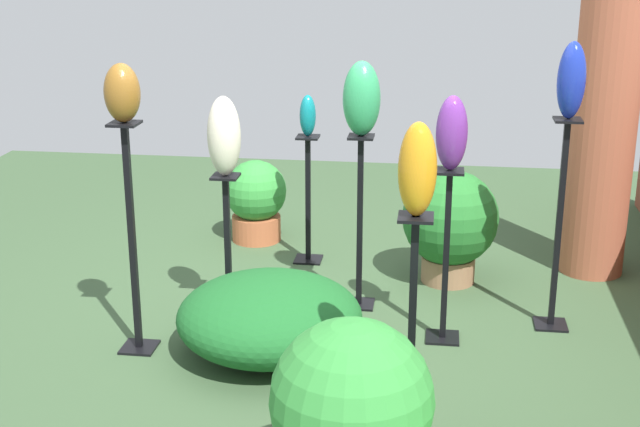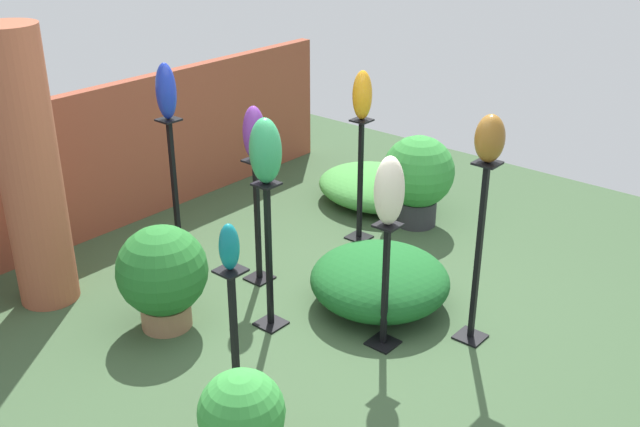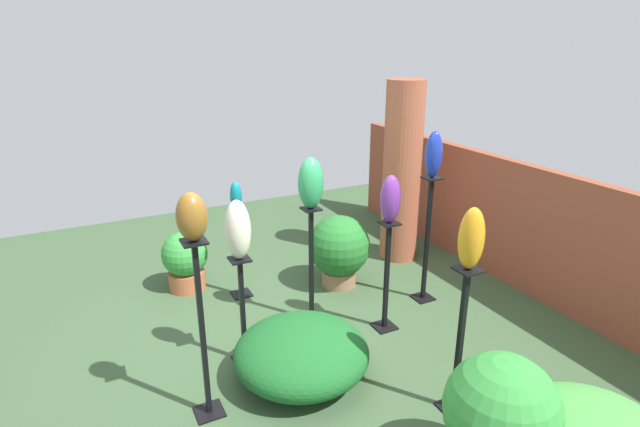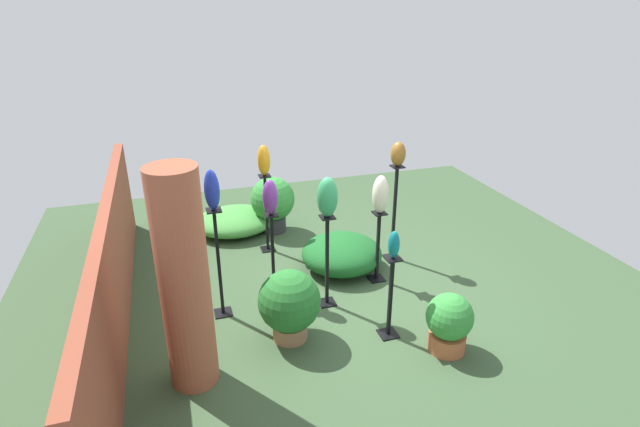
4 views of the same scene
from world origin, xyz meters
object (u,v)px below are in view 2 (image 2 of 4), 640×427
(art_vase_amber, at_px, (362,95))
(potted_plant_mid_left, at_px, (418,176))
(pedestal_violet, at_px, (258,227))
(potted_plant_front_right, at_px, (162,274))
(potted_plant_near_pillar, at_px, (242,422))
(pedestal_jade, at_px, (269,263))
(art_vase_cobalt, at_px, (166,91))
(pedestal_amber, at_px, (360,186))
(pedestal_bronze, at_px, (478,261))
(art_vase_bronze, at_px, (490,138))
(pedestal_ivory, at_px, (385,292))
(art_vase_violet, at_px, (254,133))
(brick_pillar, at_px, (30,171))
(art_vase_jade, at_px, (265,151))
(art_vase_ivory, at_px, (389,191))
(art_vase_teal, at_px, (229,247))
(pedestal_teal, at_px, (235,344))
(pedestal_cobalt, at_px, (176,202))

(art_vase_amber, height_order, potted_plant_mid_left, art_vase_amber)
(pedestal_violet, distance_m, potted_plant_front_right, 0.95)
(potted_plant_near_pillar, bearing_deg, pedestal_jade, 38.09)
(art_vase_cobalt, distance_m, potted_plant_front_right, 1.43)
(pedestal_amber, bearing_deg, pedestal_violet, 172.03)
(pedestal_bronze, relative_size, art_vase_bronze, 4.21)
(pedestal_ivory, xyz_separation_m, pedestal_bronze, (0.47, -0.44, 0.20))
(pedestal_ivory, bearing_deg, pedestal_amber, 43.41)
(pedestal_violet, bearing_deg, art_vase_bronze, -78.14)
(potted_plant_mid_left, bearing_deg, art_vase_violet, 167.67)
(brick_pillar, relative_size, art_vase_jade, 4.63)
(pedestal_jade, relative_size, pedestal_amber, 1.00)
(art_vase_ivory, relative_size, art_vase_bronze, 1.49)
(brick_pillar, distance_m, pedestal_amber, 2.77)
(brick_pillar, bearing_deg, art_vase_ivory, -63.67)
(brick_pillar, distance_m, art_vase_teal, 2.05)
(pedestal_amber, xyz_separation_m, art_vase_violet, (-1.14, 0.16, 0.75))
(potted_plant_mid_left, relative_size, potted_plant_near_pillar, 1.35)
(art_vase_bronze, relative_size, potted_plant_front_right, 0.40)
(pedestal_jade, relative_size, pedestal_ivory, 1.20)
(pedestal_teal, relative_size, art_vase_bronze, 2.95)
(pedestal_ivory, bearing_deg, pedestal_violet, 85.67)
(pedestal_teal, xyz_separation_m, potted_plant_mid_left, (2.95, 0.62, 0.06))
(pedestal_bronze, xyz_separation_m, art_vase_cobalt, (-0.65, 2.44, 0.91))
(pedestal_violet, height_order, potted_plant_front_right, pedestal_violet)
(art_vase_ivory, height_order, art_vase_amber, art_vase_amber)
(pedestal_teal, bearing_deg, art_vase_teal, 90.00)
(potted_plant_front_right, bearing_deg, potted_plant_near_pillar, -114.08)
(pedestal_cobalt, height_order, art_vase_teal, pedestal_cobalt)
(pedestal_bronze, xyz_separation_m, art_vase_ivory, (-0.47, 0.44, 0.56))
(pedestal_jade, height_order, pedestal_ivory, pedestal_jade)
(art_vase_jade, bearing_deg, pedestal_jade, -90.00)
(art_vase_cobalt, xyz_separation_m, art_vase_bronze, (0.65, -2.44, -0.02))
(art_vase_amber, distance_m, potted_plant_mid_left, 1.07)
(art_vase_bronze, xyz_separation_m, art_vase_violet, (-0.37, 1.77, -0.25))
(pedestal_amber, bearing_deg, art_vase_cobalt, 149.74)
(art_vase_amber, bearing_deg, pedestal_ivory, -136.59)
(pedestal_jade, distance_m, art_vase_amber, 1.83)
(pedestal_violet, distance_m, potted_plant_mid_left, 1.78)
(art_vase_bronze, height_order, potted_plant_mid_left, art_vase_bronze)
(pedestal_ivory, bearing_deg, brick_pillar, 116.33)
(art_vase_teal, distance_m, art_vase_bronze, 1.81)
(potted_plant_near_pillar, bearing_deg, art_vase_teal, 49.58)
(pedestal_bronze, height_order, pedestal_amber, pedestal_bronze)
(art_vase_jade, relative_size, potted_plant_front_right, 0.58)
(brick_pillar, relative_size, art_vase_teal, 7.22)
(pedestal_bronze, bearing_deg, art_vase_ivory, 137.30)
(pedestal_bronze, distance_m, pedestal_amber, 1.79)
(art_vase_amber, bearing_deg, pedestal_violet, 172.03)
(brick_pillar, xyz_separation_m, art_vase_violet, (1.28, -1.05, 0.20))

